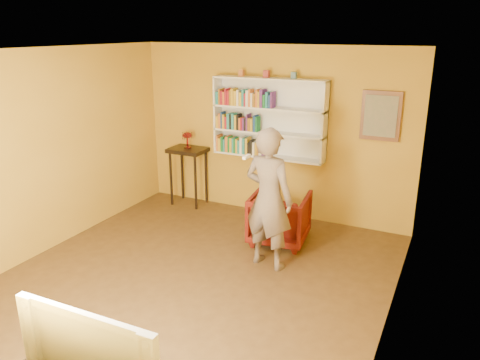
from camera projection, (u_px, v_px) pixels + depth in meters
name	position (u px, v px, depth m)	size (l,w,h in m)	color
room_shell	(190.00, 203.00, 5.36)	(5.30, 5.80, 2.88)	#4A3217
bookshelf	(270.00, 118.00, 7.24)	(1.80, 0.29, 1.23)	white
books_row_lower	(241.00, 146.00, 7.48)	(0.85, 0.19, 0.26)	#CE6A29
books_row_middle	(238.00, 122.00, 7.39)	(0.72, 0.19, 0.26)	gold
books_row_upper	(245.00, 98.00, 7.22)	(0.95, 0.19, 0.27)	teal
ornament_left	(241.00, 73.00, 7.18)	(0.07, 0.07, 0.10)	#C16937
ornament_centre	(266.00, 74.00, 7.00)	(0.08, 0.08, 0.11)	#A73837
ornament_right	(294.00, 75.00, 6.82)	(0.07, 0.07, 0.10)	slate
framed_painting	(381.00, 116.00, 6.55)	(0.55, 0.05, 0.70)	brown
console_table	(188.00, 158.00, 7.93)	(0.61, 0.46, 0.99)	black
ruby_lustre	(187.00, 137.00, 7.82)	(0.17, 0.17, 0.27)	maroon
armchair	(280.00, 218.00, 6.62)	(0.78, 0.80, 0.73)	#4B0705
person	(269.00, 199.00, 5.79)	(0.66, 0.43, 1.81)	#68584C
game_remote	(247.00, 157.00, 5.44)	(0.04, 0.15, 0.04)	white
television	(99.00, 345.00, 3.21)	(1.14, 0.15, 0.66)	black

